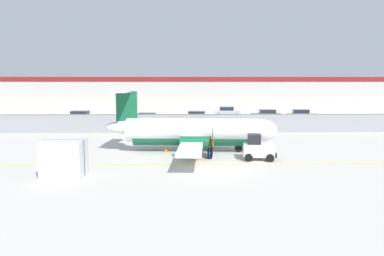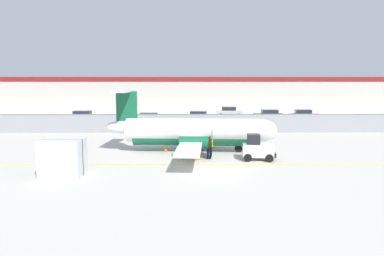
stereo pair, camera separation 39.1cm
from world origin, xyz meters
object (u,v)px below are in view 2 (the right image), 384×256
(parked_car_3, at_px, (198,117))
(baggage_tug, at_px, (257,148))
(traffic_cone_near_left, at_px, (198,155))
(parked_car_1, at_px, (128,118))
(parked_car_0, at_px, (82,117))
(traffic_cone_far_left, at_px, (255,149))
(parked_car_4, at_px, (230,112))
(parked_car_2, at_px, (150,119))
(commuter_airplane, at_px, (195,132))
(parked_car_5, at_px, (269,115))
(parked_car_6, at_px, (304,115))
(ground_crew_worker, at_px, (209,146))
(cargo_container, at_px, (63,157))
(traffic_cone_near_right, at_px, (166,148))

(parked_car_3, bearing_deg, baggage_tug, 105.23)
(traffic_cone_near_left, distance_m, parked_car_1, 24.30)
(baggage_tug, height_order, parked_car_0, baggage_tug)
(traffic_cone_far_left, height_order, parked_car_4, parked_car_4)
(traffic_cone_near_left, relative_size, parked_car_2, 0.15)
(parked_car_0, height_order, parked_car_1, same)
(commuter_airplane, height_order, traffic_cone_near_left, commuter_airplane)
(parked_car_4, bearing_deg, parked_car_3, -116.00)
(traffic_cone_far_left, xyz_separation_m, parked_car_1, (-13.28, 20.04, 0.58))
(parked_car_4, xyz_separation_m, parked_car_5, (4.92, -5.98, 0.00))
(baggage_tug, height_order, parked_car_3, baggage_tug)
(commuter_airplane, xyz_separation_m, parked_car_1, (-8.49, 19.56, -0.71))
(parked_car_6, bearing_deg, parked_car_1, -164.01)
(commuter_airplane, height_order, parked_car_1, commuter_airplane)
(commuter_airplane, xyz_separation_m, ground_crew_worker, (0.98, -2.71, -0.65))
(traffic_cone_far_left, xyz_separation_m, parked_car_4, (1.20, 29.63, 0.58))
(parked_car_4, bearing_deg, traffic_cone_near_left, -94.93)
(parked_car_6, bearing_deg, parked_car_5, -172.45)
(cargo_container, distance_m, traffic_cone_near_right, 9.67)
(traffic_cone_near_right, relative_size, parked_car_2, 0.15)
(cargo_container, bearing_deg, ground_crew_worker, 29.11)
(parked_car_1, height_order, parked_car_3, same)
(cargo_container, bearing_deg, traffic_cone_far_left, 29.61)
(parked_car_3, bearing_deg, cargo_container, 79.08)
(traffic_cone_near_left, distance_m, traffic_cone_far_left, 5.34)
(traffic_cone_near_left, xyz_separation_m, parked_car_4, (5.84, 32.28, 0.58))
(baggage_tug, height_order, parked_car_6, baggage_tug)
(ground_crew_worker, xyz_separation_m, traffic_cone_near_left, (-0.81, -0.42, -0.64))
(traffic_cone_near_left, relative_size, traffic_cone_near_right, 1.00)
(ground_crew_worker, bearing_deg, baggage_tug, -78.82)
(ground_crew_worker, distance_m, parked_car_5, 27.73)
(baggage_tug, bearing_deg, parked_car_6, 73.24)
(commuter_airplane, bearing_deg, parked_car_5, 68.64)
(cargo_container, relative_size, parked_car_6, 0.56)
(parked_car_0, distance_m, parked_car_2, 10.30)
(ground_crew_worker, distance_m, parked_car_6, 29.89)
(ground_crew_worker, distance_m, traffic_cone_far_left, 4.47)
(parked_car_3, bearing_deg, traffic_cone_near_right, 87.80)
(cargo_container, bearing_deg, baggage_tug, 19.39)
(ground_crew_worker, relative_size, parked_car_6, 0.39)
(traffic_cone_near_left, distance_m, traffic_cone_near_right, 4.11)
(baggage_tug, bearing_deg, parked_car_3, 105.50)
(parked_car_4, height_order, parked_car_5, same)
(parked_car_5, xyz_separation_m, parked_car_6, (5.02, -0.01, 0.00))
(cargo_container, distance_m, parked_car_0, 29.88)
(commuter_airplane, bearing_deg, ground_crew_worker, -66.34)
(traffic_cone_far_left, height_order, parked_car_1, parked_car_1)
(cargo_container, xyz_separation_m, traffic_cone_near_right, (5.70, 7.77, -0.79))
(ground_crew_worker, distance_m, traffic_cone_near_left, 1.11)
(parked_car_0, bearing_deg, baggage_tug, 130.95)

